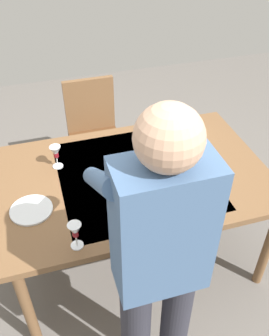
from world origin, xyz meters
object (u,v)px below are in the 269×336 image
at_px(wine_bottle, 158,211).
at_px(water_cup_near_left, 178,162).
at_px(dinner_plate_near, 31,210).
at_px(person_server, 158,262).
at_px(wine_glass_right, 75,231).
at_px(wine_glass_left, 56,153).
at_px(dining_table, 134,183).
at_px(water_cup_near_right, 153,168).
at_px(serving_bowl_pasta, 179,130).
at_px(chair_near, 93,128).

height_order(wine_bottle, water_cup_near_left, wine_bottle).
bearing_deg(dinner_plate_near, person_server, 126.56).
distance_m(person_server, water_cup_near_left, 0.88).
bearing_deg(wine_glass_right, person_server, 129.77).
bearing_deg(wine_glass_right, water_cup_near_left, -148.76).
height_order(wine_glass_left, dinner_plate_near, wine_glass_left).
distance_m(person_server, wine_glass_left, 1.04).
bearing_deg(dining_table, wine_bottle, 89.46).
bearing_deg(wine_glass_left, water_cup_near_right, 156.27).
distance_m(wine_glass_right, water_cup_near_right, 0.67).
bearing_deg(water_cup_near_left, water_cup_near_right, 3.66).
bearing_deg(person_server, serving_bowl_pasta, -116.38).
bearing_deg(wine_glass_left, person_server, 106.67).
distance_m(dining_table, wine_glass_right, 0.63).
distance_m(wine_bottle, water_cup_near_left, 0.49).
distance_m(dining_table, person_server, 0.84).
relative_size(water_cup_near_right, dinner_plate_near, 0.43).
bearing_deg(water_cup_near_left, wine_glass_left, -17.97).
height_order(dining_table, serving_bowl_pasta, serving_bowl_pasta).
bearing_deg(wine_glass_left, wine_bottle, 123.96).
distance_m(water_cup_near_left, serving_bowl_pasta, 0.38).
relative_size(wine_glass_left, water_cup_near_right, 1.53).
relative_size(wine_glass_left, dinner_plate_near, 0.66).
distance_m(person_server, serving_bowl_pasta, 1.26).
bearing_deg(water_cup_near_right, serving_bowl_pasta, -130.97).
height_order(person_server, water_cup_near_left, person_server).
xyz_separation_m(dining_table, chair_near, (0.08, -0.91, -0.16)).
bearing_deg(wine_glass_left, dining_table, 154.24).
relative_size(wine_glass_right, dinner_plate_near, 0.66).
bearing_deg(serving_bowl_pasta, water_cup_near_left, 66.45).
xyz_separation_m(dining_table, wine_glass_left, (0.43, -0.21, 0.17)).
bearing_deg(dinner_plate_near, wine_bottle, 154.33).
relative_size(chair_near, wine_bottle, 3.07).
relative_size(chair_near, wine_glass_left, 6.03).
xyz_separation_m(wine_glass_left, dinner_plate_near, (0.19, 0.34, -0.10)).
height_order(dining_table, wine_glass_left, wine_glass_left).
bearing_deg(dining_table, person_server, 80.32).
relative_size(water_cup_near_right, serving_bowl_pasta, 0.33).
height_order(water_cup_near_left, water_cup_near_right, water_cup_near_left).
xyz_separation_m(person_server, water_cup_near_right, (-0.24, -0.76, -0.16)).
height_order(water_cup_near_left, dinner_plate_near, water_cup_near_left).
xyz_separation_m(wine_bottle, water_cup_near_left, (-0.27, -0.41, -0.06)).
distance_m(water_cup_near_left, water_cup_near_right, 0.16).
relative_size(person_server, wine_bottle, 5.71).
relative_size(wine_bottle, water_cup_near_left, 2.84).
relative_size(dining_table, chair_near, 1.77).
bearing_deg(water_cup_near_right, wine_glass_left, -23.73).
height_order(dining_table, chair_near, chair_near).
relative_size(chair_near, water_cup_near_right, 9.20).
bearing_deg(water_cup_near_left, wine_bottle, 56.37).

